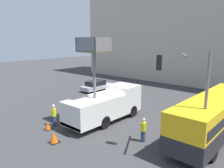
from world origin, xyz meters
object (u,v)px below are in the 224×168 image
(road_worker_directing, at_px, (143,130))
(traffic_cone_mid_road, at_px, (48,126))
(road_worker_near_truck, at_px, (54,115))
(city_bus, at_px, (214,113))
(parked_car_curbside, at_px, (96,86))
(traffic_light_pole, at_px, (190,87))
(traffic_cone_near_truck, at_px, (54,137))
(utility_truck, at_px, (106,103))

(road_worker_directing, xyz_separation_m, traffic_cone_mid_road, (-6.83, -3.32, -0.56))
(road_worker_near_truck, relative_size, traffic_cone_mid_road, 2.79)
(city_bus, relative_size, traffic_cone_mid_road, 17.01)
(road_worker_near_truck, bearing_deg, traffic_cone_mid_road, 85.17)
(road_worker_near_truck, height_order, road_worker_directing, road_worker_near_truck)
(road_worker_near_truck, height_order, parked_car_curbside, road_worker_near_truck)
(road_worker_near_truck, distance_m, road_worker_directing, 7.57)
(traffic_light_pole, bearing_deg, traffic_cone_near_truck, -148.95)
(city_bus, relative_size, road_worker_directing, 6.41)
(road_worker_directing, bearing_deg, traffic_cone_near_truck, 35.36)
(road_worker_directing, distance_m, traffic_cone_mid_road, 7.61)
(traffic_cone_mid_road, bearing_deg, road_worker_near_truck, 111.14)
(city_bus, xyz_separation_m, traffic_cone_mid_road, (-10.20, -7.44, -1.50))
(utility_truck, xyz_separation_m, traffic_cone_near_truck, (0.19, -5.43, -1.24))
(city_bus, distance_m, traffic_cone_mid_road, 12.71)
(utility_truck, bearing_deg, city_bus, 20.02)
(city_bus, distance_m, traffic_cone_near_truck, 11.62)
(traffic_light_pole, distance_m, road_worker_near_truck, 11.01)
(utility_truck, relative_size, traffic_light_pole, 1.16)
(traffic_light_pole, xyz_separation_m, road_worker_directing, (-2.97, -0.25, -3.45))
(road_worker_directing, bearing_deg, traffic_light_pole, 176.83)
(utility_truck, height_order, parked_car_curbside, utility_truck)
(traffic_light_pole, distance_m, parked_car_curbside, 19.09)
(traffic_light_pole, xyz_separation_m, traffic_cone_mid_road, (-9.79, -3.57, -4.00))
(utility_truck, distance_m, traffic_light_pole, 8.20)
(traffic_cone_near_truck, relative_size, traffic_cone_mid_road, 1.21)
(traffic_light_pole, height_order, traffic_cone_near_truck, traffic_light_pole)
(road_worker_directing, distance_m, parked_car_curbside, 16.30)
(parked_car_curbside, bearing_deg, traffic_light_pole, -27.05)
(traffic_light_pole, height_order, parked_car_curbside, traffic_light_pole)
(city_bus, height_order, traffic_light_pole, traffic_light_pole)
(city_bus, height_order, traffic_cone_near_truck, city_bus)
(utility_truck, bearing_deg, traffic_cone_mid_road, -115.13)
(city_bus, distance_m, road_worker_near_truck, 12.46)
(utility_truck, height_order, road_worker_directing, utility_truck)
(city_bus, xyz_separation_m, traffic_light_pole, (-0.41, -3.87, 2.50))
(utility_truck, bearing_deg, road_worker_directing, -13.85)
(city_bus, bearing_deg, traffic_light_pole, 171.57)
(city_bus, bearing_deg, road_worker_near_truck, 119.90)
(road_worker_directing, distance_m, traffic_cone_near_truck, 6.25)
(utility_truck, xyz_separation_m, road_worker_directing, (4.72, -1.16, -0.75))
(city_bus, height_order, traffic_cone_mid_road, city_bus)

